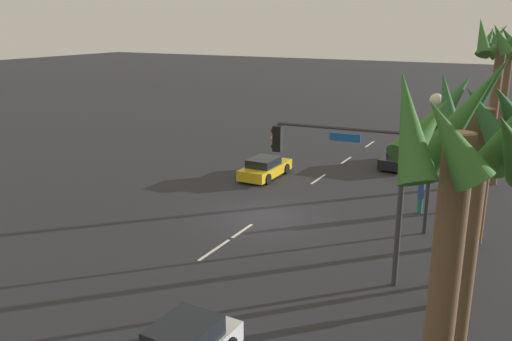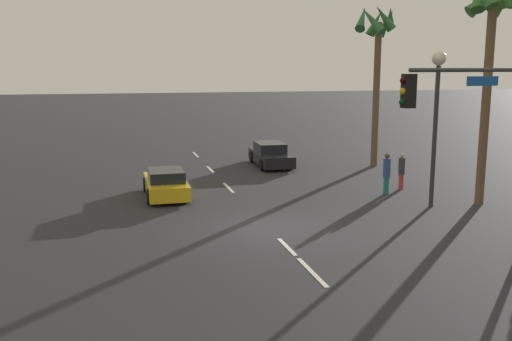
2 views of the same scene
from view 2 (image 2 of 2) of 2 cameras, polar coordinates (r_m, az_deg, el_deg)
ground_plane at (r=20.33m, az=1.34°, el=-5.89°), size 220.00×220.00×0.00m
lane_stripe_0 at (r=37.60m, az=-6.07°, el=1.60°), size 2.32×0.14×0.01m
lane_stripe_1 at (r=32.12m, az=-4.61°, el=0.13°), size 1.99×0.14×0.01m
lane_stripe_2 at (r=27.15m, az=-2.77°, el=-1.74°), size 2.27×0.14×0.01m
lane_stripe_3 at (r=18.39m, az=3.12°, el=-7.64°), size 1.82×0.14×0.01m
lane_stripe_4 at (r=16.29m, az=5.63°, el=-10.08°), size 2.37×0.14×0.01m
car_0 at (r=33.20m, az=1.47°, el=1.55°), size 4.63×2.02×1.32m
car_1 at (r=25.49m, az=-9.02°, el=-1.32°), size 4.15×1.82×1.25m
traffic_signal at (r=18.42m, az=22.34°, el=4.27°), size 0.64×4.93×5.84m
streetlamp at (r=23.97m, az=17.66°, el=6.79°), size 0.56×0.56×6.29m
pedestrian_0 at (r=27.50m, az=14.38°, el=0.04°), size 0.38×0.38×1.72m
pedestrian_2 at (r=26.21m, az=12.96°, el=-0.20°), size 0.45×0.45×1.88m
palm_tree_1 at (r=25.24m, az=22.61°, el=13.17°), size 2.30×2.52×9.44m
palm_tree_2 at (r=33.35m, az=12.03°, el=12.49°), size 2.77×2.73×9.23m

